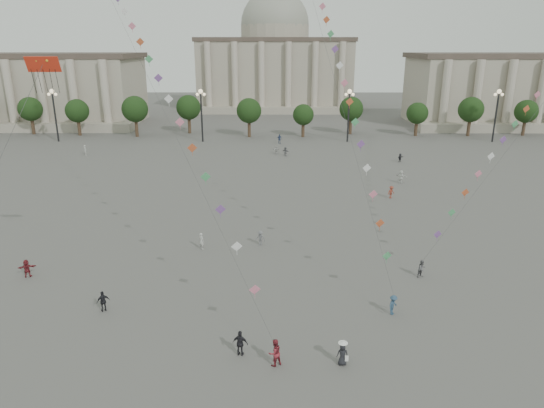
{
  "coord_description": "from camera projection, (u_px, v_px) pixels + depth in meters",
  "views": [
    {
      "loc": [
        -0.15,
        -29.48,
        19.06
      ],
      "look_at": [
        -0.35,
        12.0,
        5.42
      ],
      "focal_mm": 32.0,
      "sensor_mm": 36.0,
      "label": 1
    }
  ],
  "objects": [
    {
      "name": "kite_train_west",
      "position": [
        125.0,
        19.0,
        50.15
      ],
      "size": [
        29.28,
        51.62,
        71.33
      ],
      "color": "#3F3F3F",
      "rests_on": "ground"
    },
    {
      "name": "person_crowd_7",
      "position": [
        401.0,
        177.0,
        70.01
      ],
      "size": [
        1.73,
        1.51,
        1.89
      ],
      "primitive_type": "imported",
      "rotation": [
        0.0,
        0.0,
        2.48
      ],
      "color": "white",
      "rests_on": "ground"
    },
    {
      "name": "tree_row",
      "position": [
        275.0,
        110.0,
        106.37
      ],
      "size": [
        137.12,
        5.12,
        8.0
      ],
      "color": "#3A271D",
      "rests_on": "ground"
    },
    {
      "name": "person_crowd_12",
      "position": [
        285.0,
        151.0,
        87.28
      ],
      "size": [
        1.47,
        1.39,
        1.66
      ],
      "primitive_type": "imported",
      "rotation": [
        0.0,
        0.0,
        2.42
      ],
      "color": "slate",
      "rests_on": "ground"
    },
    {
      "name": "dragon_kite",
      "position": [
        43.0,
        77.0,
        32.46
      ],
      "size": [
        4.25,
        4.72,
        19.48
      ],
      "color": "red",
      "rests_on": "ground"
    },
    {
      "name": "kite_flyer_2",
      "position": [
        422.0,
        269.0,
        41.62
      ],
      "size": [
        0.95,
        0.9,
        1.56
      ],
      "primitive_type": "imported",
      "rotation": [
        0.0,
        0.0,
        0.55
      ],
      "color": "#5B5A5E",
      "rests_on": "ground"
    },
    {
      "name": "person_crowd_6",
      "position": [
        260.0,
        238.0,
        48.29
      ],
      "size": [
        1.1,
        0.81,
        1.52
      ],
      "primitive_type": "imported",
      "rotation": [
        0.0,
        0.0,
        6.01
      ],
      "color": "slate",
      "rests_on": "ground"
    },
    {
      "name": "lamp_post_far_east",
      "position": [
        497.0,
        106.0,
        97.96
      ],
      "size": [
        2.0,
        0.9,
        10.65
      ],
      "color": "#262628",
      "rests_on": "ground"
    },
    {
      "name": "tourist_2",
      "position": [
        27.0,
        268.0,
        41.64
      ],
      "size": [
        1.55,
        0.94,
        1.59
      ],
      "primitive_type": "imported",
      "rotation": [
        0.0,
        0.0,
        3.48
      ],
      "color": "maroon",
      "rests_on": "ground"
    },
    {
      "name": "person_crowd_0",
      "position": [
        279.0,
        139.0,
        98.25
      ],
      "size": [
        1.19,
        0.77,
        1.88
      ],
      "primitive_type": "imported",
      "rotation": [
        0.0,
        0.0,
        0.3
      ],
      "color": "navy",
      "rests_on": "ground"
    },
    {
      "name": "lamp_post_mid_west",
      "position": [
        201.0,
        106.0,
        98.22
      ],
      "size": [
        2.0,
        0.9,
        10.65
      ],
      "color": "#262628",
      "rests_on": "ground"
    },
    {
      "name": "person_crowd_4",
      "position": [
        276.0,
        150.0,
        88.82
      ],
      "size": [
        1.47,
        1.09,
        1.54
      ],
      "primitive_type": "imported",
      "rotation": [
        0.0,
        0.0,
        3.65
      ],
      "color": "beige",
      "rests_on": "ground"
    },
    {
      "name": "tourist_1",
      "position": [
        240.0,
        343.0,
        31.03
      ],
      "size": [
        1.1,
        0.65,
        1.75
      ],
      "primitive_type": "imported",
      "rotation": [
        0.0,
        0.0,
        2.91
      ],
      "color": "black",
      "rests_on": "ground"
    },
    {
      "name": "hat_person",
      "position": [
        343.0,
        353.0,
        30.13
      ],
      "size": [
        0.74,
        0.6,
        1.69
      ],
      "color": "black",
      "rests_on": "ground"
    },
    {
      "name": "person_crowd_8",
      "position": [
        391.0,
        192.0,
        63.13
      ],
      "size": [
        1.22,
        1.04,
        1.64
      ],
      "primitive_type": "imported",
      "rotation": [
        0.0,
        0.0,
        0.5
      ],
      "color": "maroon",
      "rests_on": "ground"
    },
    {
      "name": "lamp_post_far_west",
      "position": [
        54.0,
        106.0,
        98.35
      ],
      "size": [
        2.0,
        0.9,
        10.65
      ],
      "color": "#262628",
      "rests_on": "ground"
    },
    {
      "name": "kite_flyer_1",
      "position": [
        393.0,
        305.0,
        35.81
      ],
      "size": [
        1.07,
        1.14,
        1.55
      ],
      "primitive_type": "imported",
      "rotation": [
        0.0,
        0.0,
        0.9
      ],
      "color": "#2D4965",
      "rests_on": "ground"
    },
    {
      "name": "person_crowd_10",
      "position": [
        85.0,
        150.0,
        87.68
      ],
      "size": [
        0.77,
        0.82,
        1.89
      ],
      "primitive_type": "imported",
      "rotation": [
        0.0,
        0.0,
        2.21
      ],
      "color": "#B6B5B2",
      "rests_on": "ground"
    },
    {
      "name": "lamp_post_mid_east",
      "position": [
        349.0,
        106.0,
        98.09
      ],
      "size": [
        2.0,
        0.9,
        10.65
      ],
      "color": "#262628",
      "rests_on": "ground"
    },
    {
      "name": "tourist_4",
      "position": [
        103.0,
        301.0,
        36.23
      ],
      "size": [
        1.03,
        0.83,
        1.63
      ],
      "primitive_type": "imported",
      "rotation": [
        0.0,
        0.0,
        3.67
      ],
      "color": "black",
      "rests_on": "ground"
    },
    {
      "name": "person_crowd_9",
      "position": [
        400.0,
        158.0,
        82.77
      ],
      "size": [
        1.35,
        1.2,
        1.48
      ],
      "primitive_type": "imported",
      "rotation": [
        0.0,
        0.0,
        0.67
      ],
      "color": "#232228",
      "rests_on": "ground"
    },
    {
      "name": "hall_central",
      "position": [
        275.0,
        61.0,
        152.26
      ],
      "size": [
        48.3,
        34.3,
        35.5
      ],
      "color": "#A69D8B",
      "rests_on": "ground"
    },
    {
      "name": "person_crowd_13",
      "position": [
        201.0,
        241.0,
        47.34
      ],
      "size": [
        0.71,
        0.72,
        1.68
      ],
      "primitive_type": "imported",
      "rotation": [
        0.0,
        0.0,
        2.34
      ],
      "color": "#BAB9B5",
      "rests_on": "ground"
    },
    {
      "name": "kite_flyer_0",
      "position": [
        275.0,
        353.0,
        30.05
      ],
      "size": [
        1.11,
        1.05,
        1.81
      ],
      "primitive_type": "imported",
      "rotation": [
        0.0,
        0.0,
        3.69
      ],
      "color": "maroon",
      "rests_on": "ground"
    },
    {
      "name": "ground",
      "position": [
        276.0,
        331.0,
        33.95
      ],
      "size": [
        360.0,
        360.0,
        0.0
      ],
      "primitive_type": "plane",
      "color": "#504D4B",
      "rests_on": "ground"
    }
  ]
}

